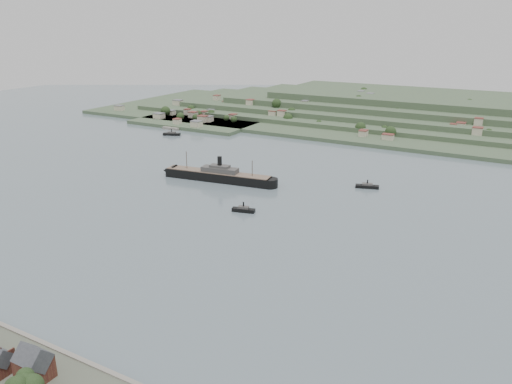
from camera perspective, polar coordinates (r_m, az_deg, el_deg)
The scene contains 7 objects.
ground at distance 323.34m, azimuth -3.63°, elevation -2.93°, with size 1400.00×1400.00×0.00m, color slate.
gabled_building at distance 196.98m, azimuth -24.05°, elevation -17.56°, with size 10.40×10.18×14.09m.
far_peninsula at distance 667.58m, azimuth 17.27°, elevation 8.73°, with size 760.00×309.00×30.00m.
steamship at distance 397.41m, azimuth -4.70°, elevation 1.93°, with size 100.37×24.34×24.12m.
tugboat at distance 331.47m, azimuth -1.44°, elevation -2.02°, with size 16.00×7.67×6.96m.
ferry_west at distance 566.42m, azimuth -9.62°, elevation 6.57°, with size 19.71×11.81×7.16m.
ferry_east at distance 388.20m, azimuth 12.59°, elevation 0.67°, with size 18.14×9.70×6.56m.
Camera 1 is at (164.15, -251.44, 119.91)m, focal length 35.00 mm.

